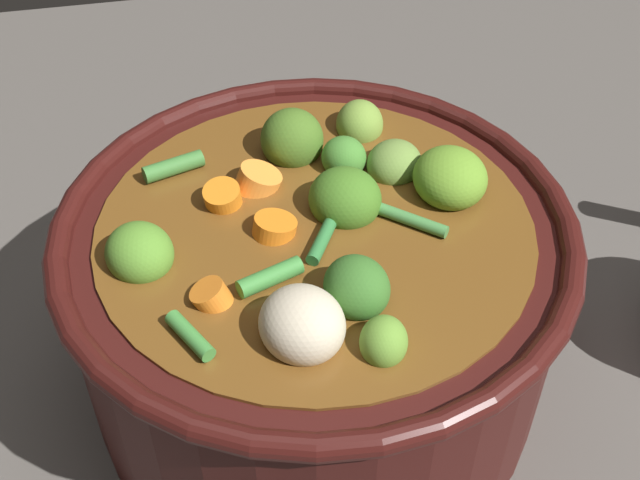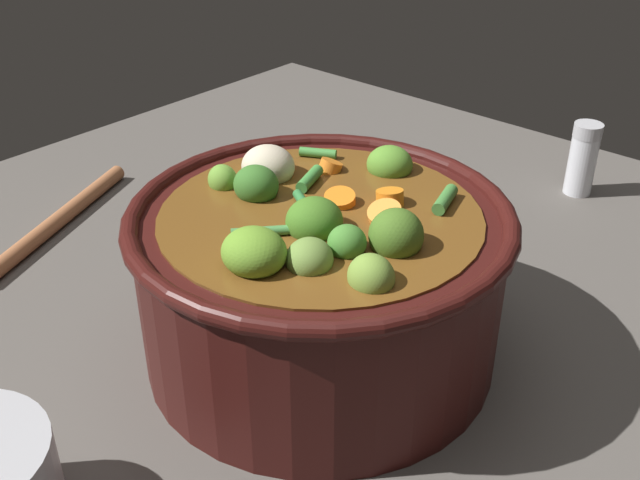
{
  "view_description": "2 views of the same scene",
  "coord_description": "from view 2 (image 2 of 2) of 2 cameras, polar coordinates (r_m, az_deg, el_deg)",
  "views": [
    {
      "loc": [
        -0.07,
        -0.33,
        0.44
      ],
      "look_at": [
        0.0,
        -0.0,
        0.12
      ],
      "focal_mm": 46.31,
      "sensor_mm": 36.0,
      "label": 1
    },
    {
      "loc": [
        0.37,
        0.33,
        0.4
      ],
      "look_at": [
        0.01,
        0.01,
        0.11
      ],
      "focal_mm": 42.8,
      "sensor_mm": 36.0,
      "label": 2
    }
  ],
  "objects": [
    {
      "name": "ground_plane",
      "position": [
        0.64,
        0.03,
        -8.26
      ],
      "size": [
        1.1,
        1.1,
        0.0
      ],
      "primitive_type": "plane",
      "color": "#514C47"
    },
    {
      "name": "cooking_pot",
      "position": [
        0.6,
        0.02,
        -2.92
      ],
      "size": [
        0.3,
        0.3,
        0.16
      ],
      "color": "#38110F",
      "rests_on": "ground_plane"
    },
    {
      "name": "wooden_spoon",
      "position": [
        0.89,
        -22.17,
        1.97
      ],
      "size": [
        0.23,
        0.22,
        0.02
      ],
      "color": "#9C5E3A",
      "rests_on": "ground_plane"
    },
    {
      "name": "salt_shaker",
      "position": [
        0.92,
        19.05,
        5.76
      ],
      "size": [
        0.03,
        0.03,
        0.08
      ],
      "color": "silver",
      "rests_on": "ground_plane"
    }
  ]
}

